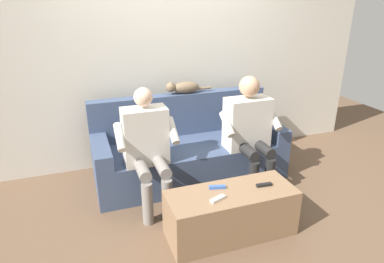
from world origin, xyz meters
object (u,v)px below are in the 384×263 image
(coffee_table, at_px, (231,213))
(person_left_seated, at_px, (249,127))
(cat_on_backrest, at_px, (183,87))
(person_right_seated, at_px, (147,143))
(remote_blue, at_px, (217,187))
(remote_white, at_px, (218,199))
(remote_black, at_px, (264,185))
(couch, at_px, (188,151))

(coffee_table, distance_m, person_left_seated, 1.02)
(coffee_table, bearing_deg, cat_on_backrest, -91.62)
(person_right_seated, height_order, remote_blue, person_right_seated)
(cat_on_backrest, bearing_deg, remote_white, 82.38)
(person_right_seated, height_order, remote_black, person_right_seated)
(coffee_table, distance_m, remote_black, 0.37)
(cat_on_backrest, xyz_separation_m, remote_blue, (0.13, 1.30, -0.53))
(person_right_seated, bearing_deg, couch, -143.10)
(remote_white, distance_m, remote_blue, 0.18)
(couch, distance_m, cat_on_backrest, 0.72)
(cat_on_backrest, bearing_deg, remote_black, 100.54)
(coffee_table, bearing_deg, person_left_seated, -126.37)
(person_right_seated, bearing_deg, remote_blue, 125.98)
(coffee_table, relative_size, remote_white, 7.92)
(person_right_seated, height_order, cat_on_backrest, person_right_seated)
(couch, bearing_deg, person_right_seated, 36.90)
(couch, relative_size, cat_on_backrest, 3.82)
(cat_on_backrest, bearing_deg, couch, 81.74)
(coffee_table, height_order, person_right_seated, person_right_seated)
(coffee_table, xyz_separation_m, remote_white, (0.16, 0.07, 0.22))
(couch, bearing_deg, remote_blue, 84.91)
(couch, relative_size, person_right_seated, 1.79)
(person_right_seated, distance_m, remote_black, 1.12)
(person_right_seated, relative_size, remote_black, 8.34)
(coffee_table, relative_size, person_left_seated, 0.92)
(person_left_seated, bearing_deg, cat_on_backrest, -52.43)
(person_left_seated, xyz_separation_m, remote_white, (0.70, 0.81, -0.23))
(couch, relative_size, remote_black, 14.93)
(person_left_seated, relative_size, remote_white, 8.58)
(remote_blue, bearing_deg, remote_white, 82.15)
(couch, xyz_separation_m, coffee_table, (0.00, 1.12, -0.08))
(cat_on_backrest, distance_m, remote_blue, 1.41)
(person_left_seated, xyz_separation_m, remote_black, (0.24, 0.74, -0.23))
(couch, xyz_separation_m, remote_blue, (0.09, 1.03, 0.13))
(remote_white, bearing_deg, person_left_seated, 29.27)
(couch, xyz_separation_m, person_left_seated, (-0.54, 0.38, 0.36))
(couch, distance_m, remote_blue, 1.04)
(couch, distance_m, person_left_seated, 0.75)
(person_left_seated, relative_size, person_right_seated, 1.02)
(person_right_seated, bearing_deg, coffee_table, 127.31)
(remote_black, bearing_deg, remote_blue, -9.16)
(person_right_seated, xyz_separation_m, remote_black, (-0.84, 0.72, -0.21))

